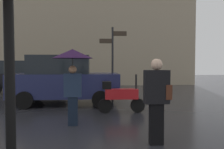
{
  "coord_description": "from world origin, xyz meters",
  "views": [
    {
      "loc": [
        0.91,
        -2.99,
        1.56
      ],
      "look_at": [
        1.46,
        4.37,
        1.23
      ],
      "focal_mm": 37.14,
      "sensor_mm": 36.0,
      "label": 1
    }
  ],
  "objects_px": {
    "parked_scooter": "(120,95)",
    "street_signpost": "(113,57)",
    "parked_car_right": "(27,76)",
    "pedestrian_with_bag": "(157,96)",
    "pedestrian_with_umbrella": "(73,64)",
    "parked_car_left": "(64,80)"
  },
  "relations": [
    {
      "from": "parked_car_right",
      "to": "street_signpost",
      "type": "relative_size",
      "value": 1.43
    },
    {
      "from": "pedestrian_with_bag",
      "to": "street_signpost",
      "type": "xyz_separation_m",
      "value": [
        -0.49,
        4.8,
        0.89
      ]
    },
    {
      "from": "pedestrian_with_bag",
      "to": "pedestrian_with_umbrella",
      "type": "bearing_deg",
      "value": 117.34
    },
    {
      "from": "street_signpost",
      "to": "pedestrian_with_umbrella",
      "type": "bearing_deg",
      "value": -111.21
    },
    {
      "from": "pedestrian_with_umbrella",
      "to": "pedestrian_with_bag",
      "type": "xyz_separation_m",
      "value": [
        1.76,
        -1.53,
        -0.63
      ]
    },
    {
      "from": "pedestrian_with_umbrella",
      "to": "street_signpost",
      "type": "distance_m",
      "value": 3.52
    },
    {
      "from": "pedestrian_with_umbrella",
      "to": "parked_car_left",
      "type": "distance_m",
      "value": 3.3
    },
    {
      "from": "parked_car_left",
      "to": "pedestrian_with_umbrella",
      "type": "bearing_deg",
      "value": -63.9
    },
    {
      "from": "parked_scooter",
      "to": "parked_car_left",
      "type": "xyz_separation_m",
      "value": [
        -1.98,
        1.75,
        0.4
      ]
    },
    {
      "from": "pedestrian_with_bag",
      "to": "parked_car_left",
      "type": "bearing_deg",
      "value": 95.11
    },
    {
      "from": "pedestrian_with_umbrella",
      "to": "parked_scooter",
      "type": "xyz_separation_m",
      "value": [
        1.36,
        1.43,
        -1.02
      ]
    },
    {
      "from": "parked_car_left",
      "to": "parked_car_right",
      "type": "xyz_separation_m",
      "value": [
        -2.58,
        4.13,
        -0.06
      ]
    },
    {
      "from": "parked_scooter",
      "to": "street_signpost",
      "type": "height_order",
      "value": "street_signpost"
    },
    {
      "from": "parked_car_left",
      "to": "street_signpost",
      "type": "height_order",
      "value": "street_signpost"
    },
    {
      "from": "parked_car_left",
      "to": "street_signpost",
      "type": "xyz_separation_m",
      "value": [
        1.89,
        0.09,
        0.87
      ]
    },
    {
      "from": "pedestrian_with_umbrella",
      "to": "parked_car_right",
      "type": "height_order",
      "value": "pedestrian_with_umbrella"
    },
    {
      "from": "street_signpost",
      "to": "pedestrian_with_bag",
      "type": "bearing_deg",
      "value": -84.17
    },
    {
      "from": "parked_scooter",
      "to": "parked_car_right",
      "type": "distance_m",
      "value": 7.45
    },
    {
      "from": "parked_scooter",
      "to": "street_signpost",
      "type": "distance_m",
      "value": 2.24
    },
    {
      "from": "parked_car_right",
      "to": "street_signpost",
      "type": "distance_m",
      "value": 6.1
    },
    {
      "from": "parked_car_left",
      "to": "street_signpost",
      "type": "bearing_deg",
      "value": 17.67
    },
    {
      "from": "parked_car_right",
      "to": "street_signpost",
      "type": "bearing_deg",
      "value": 137.44
    }
  ]
}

